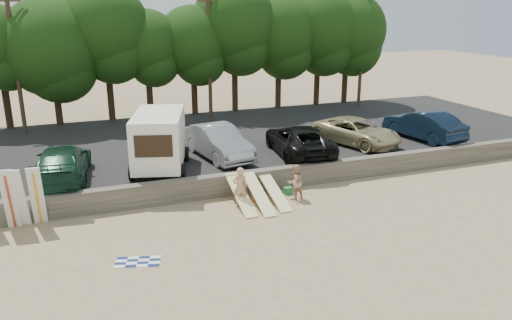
{
  "coord_description": "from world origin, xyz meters",
  "views": [
    {
      "loc": [
        -7.18,
        -17.36,
        8.35
      ],
      "look_at": [
        0.49,
        3.0,
        1.51
      ],
      "focal_mm": 35.0,
      "sensor_mm": 36.0,
      "label": 1
    }
  ],
  "objects_px": {
    "car_5": "(424,125)",
    "beachgoer_a": "(240,187)",
    "car_2": "(219,142)",
    "beachgoer_b": "(295,182)",
    "cooler": "(288,191)",
    "car_3": "(299,140)",
    "box_trailer": "(159,139)",
    "car_4": "(357,132)",
    "car_1": "(62,163)"
  },
  "relations": [
    {
      "from": "car_4",
      "to": "beachgoer_b",
      "type": "bearing_deg",
      "value": -161.39
    },
    {
      "from": "beachgoer_a",
      "to": "car_2",
      "type": "bearing_deg",
      "value": -93.56
    },
    {
      "from": "cooler",
      "to": "box_trailer",
      "type": "bearing_deg",
      "value": 137.35
    },
    {
      "from": "car_3",
      "to": "car_5",
      "type": "height_order",
      "value": "car_5"
    },
    {
      "from": "car_4",
      "to": "cooler",
      "type": "xyz_separation_m",
      "value": [
        -6.09,
        -4.14,
        -1.27
      ]
    },
    {
      "from": "car_1",
      "to": "car_3",
      "type": "distance_m",
      "value": 11.73
    },
    {
      "from": "car_3",
      "to": "cooler",
      "type": "distance_m",
      "value": 4.35
    },
    {
      "from": "car_5",
      "to": "beachgoer_a",
      "type": "height_order",
      "value": "car_5"
    },
    {
      "from": "cooler",
      "to": "beachgoer_a",
      "type": "bearing_deg",
      "value": -175.5
    },
    {
      "from": "box_trailer",
      "to": "car_2",
      "type": "bearing_deg",
      "value": 32.73
    },
    {
      "from": "car_2",
      "to": "car_5",
      "type": "distance_m",
      "value": 12.36
    },
    {
      "from": "car_2",
      "to": "beachgoer_a",
      "type": "bearing_deg",
      "value": -105.85
    },
    {
      "from": "car_3",
      "to": "car_4",
      "type": "relative_size",
      "value": 1.06
    },
    {
      "from": "car_2",
      "to": "car_1",
      "type": "bearing_deg",
      "value": 176.39
    },
    {
      "from": "car_5",
      "to": "car_4",
      "type": "bearing_deg",
      "value": -13.69
    },
    {
      "from": "car_5",
      "to": "beachgoer_b",
      "type": "height_order",
      "value": "car_5"
    },
    {
      "from": "car_1",
      "to": "car_2",
      "type": "bearing_deg",
      "value": -167.61
    },
    {
      "from": "car_3",
      "to": "cooler",
      "type": "relative_size",
      "value": 14.68
    },
    {
      "from": "beachgoer_a",
      "to": "beachgoer_b",
      "type": "xyz_separation_m",
      "value": [
        2.56,
        -0.07,
        -0.07
      ]
    },
    {
      "from": "box_trailer",
      "to": "cooler",
      "type": "height_order",
      "value": "box_trailer"
    },
    {
      "from": "car_4",
      "to": "cooler",
      "type": "relative_size",
      "value": 13.8
    },
    {
      "from": "beachgoer_a",
      "to": "box_trailer",
      "type": "bearing_deg",
      "value": -54.22
    },
    {
      "from": "car_5",
      "to": "beachgoer_b",
      "type": "distance_m",
      "value": 11.25
    },
    {
      "from": "car_1",
      "to": "beachgoer_a",
      "type": "xyz_separation_m",
      "value": [
        7.02,
        -4.18,
        -0.61
      ]
    },
    {
      "from": "box_trailer",
      "to": "beachgoer_b",
      "type": "height_order",
      "value": "box_trailer"
    },
    {
      "from": "car_2",
      "to": "car_4",
      "type": "bearing_deg",
      "value": -11.39
    },
    {
      "from": "car_1",
      "to": "car_5",
      "type": "bearing_deg",
      "value": -173.22
    },
    {
      "from": "car_5",
      "to": "car_3",
      "type": "bearing_deg",
      "value": -6.8
    },
    {
      "from": "car_3",
      "to": "beachgoer_a",
      "type": "distance_m",
      "value": 6.28
    },
    {
      "from": "car_4",
      "to": "car_5",
      "type": "bearing_deg",
      "value": -25.37
    },
    {
      "from": "car_3",
      "to": "car_5",
      "type": "distance_m",
      "value": 8.18
    },
    {
      "from": "box_trailer",
      "to": "car_3",
      "type": "height_order",
      "value": "box_trailer"
    },
    {
      "from": "car_3",
      "to": "cooler",
      "type": "height_order",
      "value": "car_3"
    },
    {
      "from": "car_2",
      "to": "cooler",
      "type": "distance_m",
      "value": 5.0
    },
    {
      "from": "box_trailer",
      "to": "car_4",
      "type": "relative_size",
      "value": 0.91
    },
    {
      "from": "car_2",
      "to": "beachgoer_b",
      "type": "distance_m",
      "value": 5.5
    },
    {
      "from": "car_3",
      "to": "car_4",
      "type": "xyz_separation_m",
      "value": [
        3.9,
        0.62,
        -0.05
      ]
    },
    {
      "from": "car_5",
      "to": "beachgoer_a",
      "type": "bearing_deg",
      "value": 10.32
    },
    {
      "from": "car_4",
      "to": "car_5",
      "type": "relative_size",
      "value": 1.02
    },
    {
      "from": "car_2",
      "to": "car_5",
      "type": "xyz_separation_m",
      "value": [
        12.34,
        -0.65,
        0.0
      ]
    },
    {
      "from": "car_5",
      "to": "beachgoer_a",
      "type": "relative_size",
      "value": 2.91
    },
    {
      "from": "car_1",
      "to": "beachgoer_a",
      "type": "distance_m",
      "value": 8.2
    },
    {
      "from": "car_3",
      "to": "car_4",
      "type": "height_order",
      "value": "car_3"
    },
    {
      "from": "car_2",
      "to": "cooler",
      "type": "bearing_deg",
      "value": -75.39
    },
    {
      "from": "box_trailer",
      "to": "car_1",
      "type": "bearing_deg",
      "value": -165.6
    },
    {
      "from": "box_trailer",
      "to": "car_3",
      "type": "relative_size",
      "value": 0.86
    },
    {
      "from": "beachgoer_a",
      "to": "cooler",
      "type": "bearing_deg",
      "value": -163.94
    },
    {
      "from": "beachgoer_a",
      "to": "beachgoer_b",
      "type": "distance_m",
      "value": 2.56
    },
    {
      "from": "beachgoer_b",
      "to": "cooler",
      "type": "relative_size",
      "value": 4.24
    },
    {
      "from": "car_3",
      "to": "car_5",
      "type": "relative_size",
      "value": 1.09
    }
  ]
}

